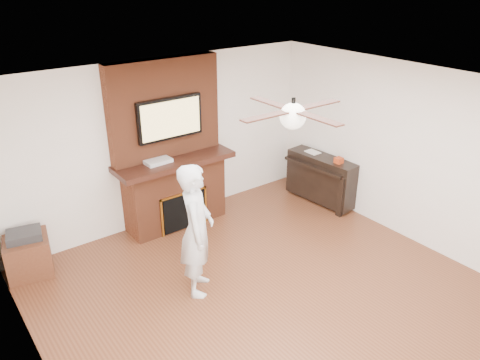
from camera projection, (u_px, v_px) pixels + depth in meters
room_shell at (288, 213)px, 4.96m from camera, size 5.36×5.86×2.86m
fireplace at (171, 162)px, 6.92m from camera, size 1.78×0.64×2.50m
tv at (170, 118)px, 6.60m from camera, size 1.00×0.08×0.60m
ceiling_fan at (293, 115)px, 4.51m from camera, size 1.21×1.21×0.31m
person at (197, 230)px, 5.46m from camera, size 0.69×0.73×1.66m
side_table at (28, 254)px, 5.98m from camera, size 0.64×0.64×0.62m
piano at (321, 178)px, 7.77m from camera, size 0.56×1.26×0.90m
cable_box at (158, 161)px, 6.66m from camera, size 0.38×0.23×0.05m
candle_orange at (178, 223)px, 7.15m from camera, size 0.08×0.08×0.13m
candle_green at (184, 223)px, 7.20m from camera, size 0.07×0.07×0.08m
candle_blue at (196, 217)px, 7.35m from camera, size 0.06×0.06×0.09m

